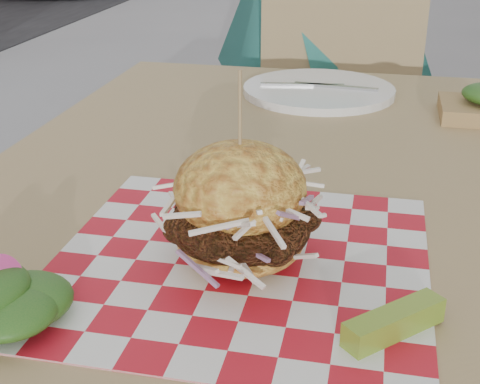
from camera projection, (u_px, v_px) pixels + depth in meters
The scene contains 6 objects.
patio_table at pixel (281, 243), 0.85m from camera, with size 0.80×1.20×0.75m.
patio_chair at pixel (334, 117), 1.72m from camera, with size 0.42×0.43×0.95m.
paper_liner at pixel (240, 261), 0.65m from camera, with size 0.36×0.36×0.00m, color red.
sandwich at pixel (240, 212), 0.63m from camera, with size 0.17×0.17×0.19m.
pickle_spear at pixel (394, 322), 0.54m from camera, with size 0.10×0.02×0.02m, color olive.
place_setting at pixel (319, 90), 1.19m from camera, with size 0.27×0.27×0.02m.
Camera 1 is at (0.29, -0.50, 1.08)m, focal length 50.00 mm.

